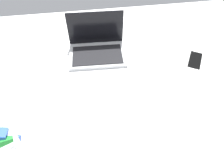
# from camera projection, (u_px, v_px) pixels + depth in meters

# --- Properties ---
(bed_mattress) EXTENTS (1.80, 1.40, 0.18)m
(bed_mattress) POSITION_uv_depth(u_px,v_px,m) (133.00, 82.00, 1.24)
(bed_mattress) COLOR white
(bed_mattress) RESTS_ON ground
(laptop) EXTENTS (0.34, 0.25, 0.23)m
(laptop) POSITION_uv_depth(u_px,v_px,m) (97.00, 47.00, 1.25)
(laptop) COLOR #B7BABC
(laptop) RESTS_ON bed_mattress
(snack_cup) EXTENTS (0.09, 0.09, 0.14)m
(snack_cup) POSITION_uv_depth(u_px,v_px,m) (9.00, 145.00, 0.81)
(snack_cup) COLOR silver
(snack_cup) RESTS_ON bed_mattress
(cell_phone) EXTENTS (0.13, 0.15, 0.01)m
(cell_phone) POSITION_uv_depth(u_px,v_px,m) (195.00, 60.00, 1.23)
(cell_phone) COLOR black
(cell_phone) RESTS_ON bed_mattress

